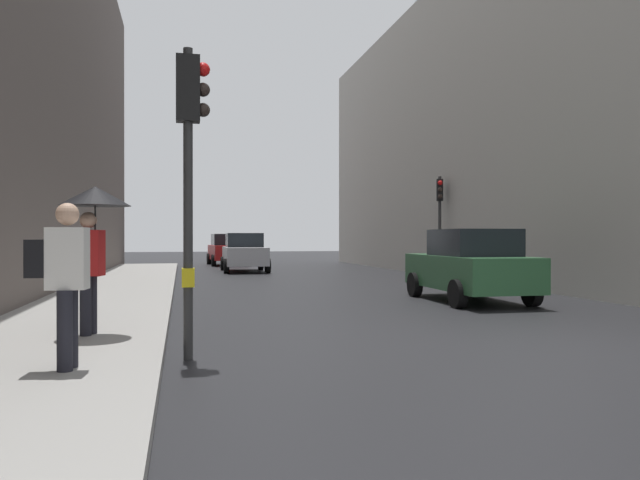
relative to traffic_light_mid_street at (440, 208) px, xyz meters
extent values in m
plane|color=black|center=(-4.81, -13.93, -2.69)|extent=(120.00, 120.00, 0.00)
cube|color=gray|center=(-11.40, -7.93, -2.61)|extent=(2.95, 40.00, 0.16)
cube|color=#B2ADA3|center=(6.31, -1.18, 3.25)|extent=(12.00, 35.59, 11.89)
cylinder|color=#2D2D2D|center=(0.01, 0.02, -0.74)|extent=(0.12, 0.12, 3.91)
cube|color=black|center=(0.01, 0.02, 0.70)|extent=(0.32, 0.36, 0.84)
cube|color=yellow|center=(0.01, 0.02, -1.64)|extent=(0.24, 0.22, 0.24)
sphere|color=red|center=(-0.05, -0.16, 0.96)|extent=(0.18, 0.18, 0.18)
sphere|color=#2D231E|center=(-0.05, -0.16, 0.70)|extent=(0.18, 0.18, 0.18)
sphere|color=#2D231E|center=(-0.05, -0.16, 0.44)|extent=(0.18, 0.18, 0.18)
cylinder|color=#2D2D2D|center=(-9.62, -13.91, -0.70)|extent=(0.12, 0.12, 3.98)
cube|color=black|center=(-9.62, -13.91, 0.77)|extent=(0.30, 0.24, 0.84)
cube|color=yellow|center=(-9.62, -13.91, -1.64)|extent=(0.16, 0.20, 0.24)
sphere|color=red|center=(-9.43, -13.91, 1.03)|extent=(0.18, 0.18, 0.18)
sphere|color=#2D231E|center=(-9.43, -13.91, 0.77)|extent=(0.18, 0.18, 0.18)
sphere|color=#2D231E|center=(-9.43, -13.91, 0.51)|extent=(0.18, 0.18, 0.18)
cube|color=red|center=(-7.18, 12.85, -1.97)|extent=(2.01, 4.28, 0.80)
cube|color=black|center=(-7.19, 13.10, -1.25)|extent=(1.70, 2.08, 0.64)
cylinder|color=black|center=(-6.22, 11.55, -2.37)|extent=(0.25, 0.65, 0.64)
cylinder|color=black|center=(-8.01, 11.46, -2.37)|extent=(0.25, 0.65, 0.64)
cylinder|color=black|center=(-6.35, 14.24, -2.37)|extent=(0.25, 0.65, 0.64)
cylinder|color=black|center=(-8.15, 14.15, -2.37)|extent=(0.25, 0.65, 0.64)
cube|color=#BCBCC1|center=(-6.89, 6.12, -1.97)|extent=(1.85, 4.22, 0.80)
cube|color=black|center=(-6.89, 6.37, -1.25)|extent=(1.63, 2.02, 0.64)
cylinder|color=black|center=(-6.01, 4.76, -2.37)|extent=(0.23, 0.64, 0.64)
cylinder|color=black|center=(-7.81, 4.78, -2.37)|extent=(0.23, 0.64, 0.64)
cylinder|color=black|center=(-5.97, 7.46, -2.37)|extent=(0.23, 0.64, 0.64)
cylinder|color=black|center=(-7.77, 7.48, -2.37)|extent=(0.23, 0.64, 0.64)
cube|color=#2D6038|center=(-2.84, -8.14, -1.97)|extent=(1.90, 4.24, 0.80)
cube|color=black|center=(-2.84, -8.39, -1.25)|extent=(1.65, 2.04, 0.64)
cylinder|color=black|center=(-3.70, -6.76, -2.37)|extent=(0.24, 0.65, 0.64)
cylinder|color=black|center=(-1.90, -6.81, -2.37)|extent=(0.24, 0.65, 0.64)
cylinder|color=black|center=(-3.77, -9.46, -2.37)|extent=(0.24, 0.65, 0.64)
cylinder|color=black|center=(-1.97, -9.51, -2.37)|extent=(0.24, 0.65, 0.64)
cylinder|color=black|center=(-10.99, -12.49, -2.11)|extent=(0.16, 0.16, 0.85)
cylinder|color=black|center=(-11.04, -12.69, -2.11)|extent=(0.16, 0.16, 0.85)
cube|color=red|center=(-11.01, -12.59, -1.35)|extent=(0.45, 0.36, 0.66)
sphere|color=tan|center=(-11.01, -12.59, -0.88)|extent=(0.24, 0.24, 0.24)
cylinder|color=black|center=(-10.92, -12.62, -1.10)|extent=(0.02, 0.02, 0.90)
cone|color=black|center=(-10.92, -12.62, -0.53)|extent=(1.00, 1.00, 0.28)
cylinder|color=black|center=(-10.87, -14.89, -2.11)|extent=(0.16, 0.16, 0.85)
cylinder|color=black|center=(-10.90, -15.09, -2.11)|extent=(0.16, 0.16, 0.85)
cube|color=silver|center=(-10.89, -14.99, -1.35)|extent=(0.43, 0.30, 0.66)
sphere|color=tan|center=(-10.89, -14.99, -0.88)|extent=(0.24, 0.24, 0.24)
cube|color=black|center=(-11.18, -14.95, -1.35)|extent=(0.23, 0.30, 0.40)
camera|label=1|loc=(-9.70, -21.91, -1.13)|focal=34.33mm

